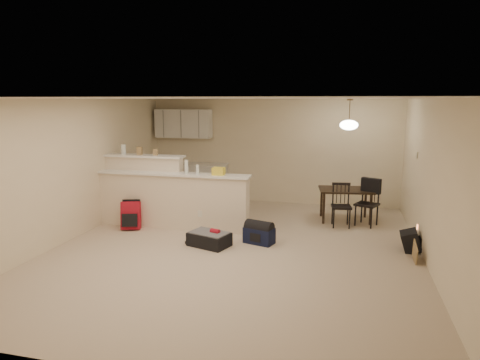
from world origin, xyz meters
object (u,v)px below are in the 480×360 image
(dining_table, at_px, (346,193))
(pendant_lamp, at_px, (349,125))
(navy_duffel, at_px, (259,235))
(black_daypack, at_px, (411,241))
(dining_chair_far, at_px, (367,203))
(suitcase, at_px, (209,239))
(dining_chair_near, at_px, (341,205))
(red_backpack, at_px, (131,215))

(dining_table, relative_size, pendant_lamp, 1.87)
(navy_duffel, distance_m, black_daypack, 2.53)
(dining_table, xyz_separation_m, pendant_lamp, (-0.00, 0.00, 1.40))
(dining_table, height_order, dining_chair_far, dining_chair_far)
(black_daypack, bearing_deg, navy_duffel, 98.80)
(dining_chair_far, height_order, black_daypack, dining_chair_far)
(dining_table, xyz_separation_m, suitcase, (-2.25, -2.19, -0.47))
(dining_chair_near, relative_size, black_daypack, 2.27)
(dining_chair_near, relative_size, navy_duffel, 1.68)
(dining_chair_near, bearing_deg, suitcase, -149.34)
(pendant_lamp, xyz_separation_m, dining_chair_far, (0.42, -0.27, -1.53))
(dining_table, height_order, pendant_lamp, pendant_lamp)
(dining_table, relative_size, dining_chair_near, 1.35)
(pendant_lamp, relative_size, navy_duffel, 1.21)
(red_backpack, relative_size, black_daypack, 1.42)
(red_backpack, bearing_deg, black_daypack, -16.70)
(dining_chair_far, distance_m, black_daypack, 1.52)
(dining_table, distance_m, navy_duffel, 2.39)
(pendant_lamp, relative_size, suitcase, 0.91)
(suitcase, relative_size, navy_duffel, 1.32)
(dining_table, bearing_deg, navy_duffel, -136.09)
(dining_chair_near, xyz_separation_m, black_daypack, (1.15, -1.14, -0.26))
(dining_table, bearing_deg, dining_chair_near, -107.20)
(dining_chair_far, bearing_deg, dining_table, 170.91)
(pendant_lamp, distance_m, dining_chair_near, 1.63)
(suitcase, height_order, red_backpack, red_backpack)
(dining_chair_far, distance_m, navy_duffel, 2.46)
(suitcase, bearing_deg, dining_chair_near, 56.29)
(dining_chair_near, height_order, suitcase, dining_chair_near)
(dining_chair_near, relative_size, suitcase, 1.27)
(suitcase, bearing_deg, pendant_lamp, 62.16)
(dining_chair_far, bearing_deg, dining_chair_near, -134.23)
(dining_chair_near, distance_m, navy_duffel, 1.97)
(red_backpack, xyz_separation_m, black_daypack, (5.11, 0.00, -0.10))
(dining_table, bearing_deg, black_daypack, -64.31)
(dining_chair_far, bearing_deg, red_backpack, -138.96)
(dining_table, distance_m, black_daypack, 1.98)
(dining_chair_near, distance_m, dining_chair_far, 0.53)
(dining_table, relative_size, red_backpack, 2.16)
(black_daypack, bearing_deg, dining_chair_near, 48.68)
(dining_table, distance_m, dining_chair_far, 0.52)
(dining_chair_far, xyz_separation_m, red_backpack, (-4.45, -1.34, -0.19))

